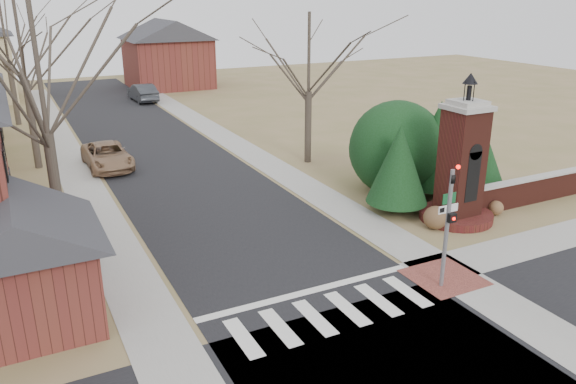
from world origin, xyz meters
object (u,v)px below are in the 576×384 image
distant_car (143,92)px  pickup_truck (107,156)px  brick_gate_monument (460,173)px  sign_post (447,214)px  traffic_signal_pole (449,217)px

distant_car → pickup_truck: bearing=68.9°
brick_gate_monument → pickup_truck: (-12.40, 15.18, -1.46)m
sign_post → brick_gate_monument: size_ratio=0.42×
brick_gate_monument → traffic_signal_pole: bearing=-136.8°
pickup_truck → distant_car: 21.50m
sign_post → pickup_truck: (-8.99, 18.19, -1.24)m
pickup_truck → distant_car: size_ratio=1.02×
brick_gate_monument → pickup_truck: bearing=129.2°
traffic_signal_pole → sign_post: 2.02m
brick_gate_monument → pickup_truck: 19.66m
pickup_truck → brick_gate_monument: bearing=-51.8°
sign_post → traffic_signal_pole: bearing=-132.4°
sign_post → pickup_truck: bearing=116.3°
brick_gate_monument → distant_car: 36.04m
distant_car → traffic_signal_pole: bearing=88.6°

